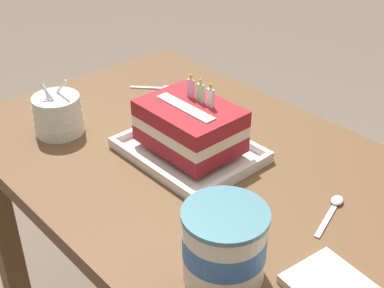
{
  "coord_description": "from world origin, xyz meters",
  "views": [
    {
      "loc": [
        0.71,
        -0.64,
        1.39
      ],
      "look_at": [
        -0.01,
        -0.0,
        0.8
      ],
      "focal_mm": 49.42,
      "sensor_mm": 36.0,
      "label": 1
    }
  ],
  "objects_px": {
    "birthday_cake": "(189,126)",
    "ice_cream_tub": "(224,244)",
    "napkin_pile": "(328,285)",
    "serving_spoon_by_bowls": "(334,206)",
    "bowl_stack": "(58,115)",
    "serving_spoon_near_tray": "(160,88)",
    "foil_tray": "(189,152)"
  },
  "relations": [
    {
      "from": "birthday_cake",
      "to": "ice_cream_tub",
      "type": "relative_size",
      "value": 1.53
    },
    {
      "from": "birthday_cake",
      "to": "napkin_pile",
      "type": "relative_size",
      "value": 1.66
    },
    {
      "from": "ice_cream_tub",
      "to": "serving_spoon_by_bowls",
      "type": "height_order",
      "value": "ice_cream_tub"
    },
    {
      "from": "bowl_stack",
      "to": "ice_cream_tub",
      "type": "xyz_separation_m",
      "value": [
        0.58,
        -0.04,
        0.02
      ]
    },
    {
      "from": "bowl_stack",
      "to": "serving_spoon_near_tray",
      "type": "bearing_deg",
      "value": 93.89
    },
    {
      "from": "foil_tray",
      "to": "ice_cream_tub",
      "type": "bearing_deg",
      "value": -33.07
    },
    {
      "from": "serving_spoon_by_bowls",
      "to": "birthday_cake",
      "type": "bearing_deg",
      "value": -166.09
    },
    {
      "from": "bowl_stack",
      "to": "serving_spoon_by_bowls",
      "type": "xyz_separation_m",
      "value": [
        0.59,
        0.24,
        -0.04
      ]
    },
    {
      "from": "bowl_stack",
      "to": "napkin_pile",
      "type": "height_order",
      "value": "bowl_stack"
    },
    {
      "from": "bowl_stack",
      "to": "foil_tray",
      "type": "bearing_deg",
      "value": 29.87
    },
    {
      "from": "serving_spoon_near_tray",
      "to": "serving_spoon_by_bowls",
      "type": "distance_m",
      "value": 0.62
    },
    {
      "from": "ice_cream_tub",
      "to": "foil_tray",
      "type": "bearing_deg",
      "value": 146.93
    },
    {
      "from": "foil_tray",
      "to": "serving_spoon_by_bowls",
      "type": "distance_m",
      "value": 0.33
    },
    {
      "from": "birthday_cake",
      "to": "napkin_pile",
      "type": "height_order",
      "value": "birthday_cake"
    },
    {
      "from": "serving_spoon_by_bowls",
      "to": "napkin_pile",
      "type": "distance_m",
      "value": 0.21
    },
    {
      "from": "birthday_cake",
      "to": "ice_cream_tub",
      "type": "xyz_separation_m",
      "value": [
        0.3,
        -0.2,
        -0.01
      ]
    },
    {
      "from": "foil_tray",
      "to": "birthday_cake",
      "type": "height_order",
      "value": "birthday_cake"
    },
    {
      "from": "ice_cream_tub",
      "to": "serving_spoon_near_tray",
      "type": "xyz_separation_m",
      "value": [
        -0.6,
        0.35,
        -0.06
      ]
    },
    {
      "from": "serving_spoon_by_bowls",
      "to": "napkin_pile",
      "type": "relative_size",
      "value": 1.04
    },
    {
      "from": "bowl_stack",
      "to": "serving_spoon_near_tray",
      "type": "height_order",
      "value": "bowl_stack"
    },
    {
      "from": "birthday_cake",
      "to": "serving_spoon_near_tray",
      "type": "relative_size",
      "value": 2.17
    },
    {
      "from": "ice_cream_tub",
      "to": "serving_spoon_by_bowls",
      "type": "bearing_deg",
      "value": 86.07
    },
    {
      "from": "napkin_pile",
      "to": "birthday_cake",
      "type": "bearing_deg",
      "value": 167.49
    },
    {
      "from": "bowl_stack",
      "to": "napkin_pile",
      "type": "relative_size",
      "value": 1.07
    },
    {
      "from": "foil_tray",
      "to": "serving_spoon_by_bowls",
      "type": "bearing_deg",
      "value": 13.93
    },
    {
      "from": "foil_tray",
      "to": "serving_spoon_near_tray",
      "type": "bearing_deg",
      "value": 151.92
    },
    {
      "from": "birthday_cake",
      "to": "bowl_stack",
      "type": "bearing_deg",
      "value": -150.12
    },
    {
      "from": "birthday_cake",
      "to": "bowl_stack",
      "type": "xyz_separation_m",
      "value": [
        -0.28,
        -0.16,
        -0.03
      ]
    },
    {
      "from": "ice_cream_tub",
      "to": "serving_spoon_near_tray",
      "type": "bearing_deg",
      "value": 149.34
    },
    {
      "from": "ice_cream_tub",
      "to": "napkin_pile",
      "type": "relative_size",
      "value": 1.08
    },
    {
      "from": "ice_cream_tub",
      "to": "napkin_pile",
      "type": "bearing_deg",
      "value": 37.65
    },
    {
      "from": "birthday_cake",
      "to": "napkin_pile",
      "type": "xyz_separation_m",
      "value": [
        0.43,
        -0.1,
        -0.06
      ]
    }
  ]
}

